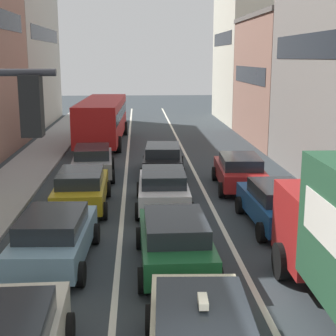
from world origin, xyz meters
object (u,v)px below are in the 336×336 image
at_px(sedan_right_lane_behind_truck, 277,204).
at_px(sedan_left_lane_fourth, 93,161).
at_px(sedan_left_lane_third, 81,188).
at_px(bus_mid_queue_primary, 102,117).
at_px(coupe_centre_lane_fourth, 163,159).
at_px(hatchback_centre_lane_third, 163,188).
at_px(sedan_centre_lane_second, 175,240).
at_px(wagon_left_lane_second, 54,237).
at_px(wagon_right_lane_far, 239,171).

bearing_deg(sedan_right_lane_behind_truck, sedan_left_lane_fourth, 40.22).
bearing_deg(sedan_left_lane_third, bus_mid_queue_primary, -0.04).
relative_size(coupe_centre_lane_fourth, bus_mid_queue_primary, 0.42).
bearing_deg(hatchback_centre_lane_third, coupe_centre_lane_fourth, -1.54).
xyz_separation_m(sedan_centre_lane_second, wagon_left_lane_second, (-3.29, 0.48, 0.00)).
bearing_deg(wagon_right_lane_far, bus_mid_queue_primary, 32.23).
bearing_deg(wagon_right_lane_far, sedan_centre_lane_second, 160.48).
bearing_deg(sedan_right_lane_behind_truck, sedan_centre_lane_second, 129.28).
height_order(sedan_centre_lane_second, sedan_left_lane_third, same).
distance_m(hatchback_centre_lane_third, bus_mid_queue_primary, 15.04).
bearing_deg(hatchback_centre_lane_third, sedan_left_lane_fourth, 31.59).
bearing_deg(bus_mid_queue_primary, wagon_right_lane_far, -149.03).
relative_size(sedan_right_lane_behind_truck, bus_mid_queue_primary, 0.41).
distance_m(wagon_left_lane_second, bus_mid_queue_primary, 19.72).
relative_size(sedan_right_lane_behind_truck, wagon_right_lane_far, 0.99).
height_order(wagon_left_lane_second, hatchback_centre_lane_third, same).
bearing_deg(bus_mid_queue_primary, hatchback_centre_lane_third, -165.73).
bearing_deg(sedan_left_lane_third, sedan_centre_lane_second, -151.90).
bearing_deg(bus_mid_queue_primary, sedan_centre_lane_second, -168.98).
distance_m(coupe_centre_lane_fourth, bus_mid_queue_primary, 9.81).
bearing_deg(sedan_left_lane_third, wagon_left_lane_second, 177.45).
bearing_deg(bus_mid_queue_primary, sedan_left_lane_third, -177.57).
bearing_deg(sedan_left_lane_third, sedan_left_lane_fourth, -0.43).
bearing_deg(sedan_centre_lane_second, hatchback_centre_lane_third, -0.55).
relative_size(hatchback_centre_lane_third, wagon_right_lane_far, 0.99).
xyz_separation_m(coupe_centre_lane_fourth, sedan_left_lane_fourth, (-3.36, -0.25, 0.00)).
bearing_deg(sedan_left_lane_fourth, wagon_left_lane_second, 175.91).
relative_size(sedan_centre_lane_second, sedan_left_lane_third, 1.00).
xyz_separation_m(sedan_left_lane_third, wagon_right_lane_far, (6.53, 2.51, 0.00)).
distance_m(wagon_left_lane_second, coupe_centre_lane_fourth, 11.15).
distance_m(sedan_left_lane_third, coupe_centre_lane_fourth, 6.34).
height_order(coupe_centre_lane_fourth, bus_mid_queue_primary, bus_mid_queue_primary).
bearing_deg(sedan_centre_lane_second, coupe_centre_lane_fourth, -2.08).
xyz_separation_m(wagon_right_lane_far, bus_mid_queue_primary, (-6.66, 11.99, 0.96)).
relative_size(wagon_left_lane_second, sedan_right_lane_behind_truck, 1.01).
distance_m(sedan_left_lane_third, sedan_left_lane_fourth, 5.13).
xyz_separation_m(wagon_left_lane_second, coupe_centre_lane_fourth, (3.53, 10.58, 0.00)).
relative_size(sedan_left_lane_fourth, bus_mid_queue_primary, 0.42).
xyz_separation_m(wagon_left_lane_second, wagon_right_lane_far, (6.71, 7.71, 0.00)).
bearing_deg(wagon_right_lane_far, wagon_left_lane_second, 142.13).
bearing_deg(coupe_centre_lane_fourth, wagon_right_lane_far, -128.52).
bearing_deg(coupe_centre_lane_fourth, sedan_left_lane_third, 151.60).
xyz_separation_m(sedan_centre_lane_second, sedan_right_lane_behind_truck, (3.69, 3.19, 0.00)).
relative_size(wagon_left_lane_second, bus_mid_queue_primary, 0.41).
xyz_separation_m(sedan_left_lane_third, sedan_right_lane_behind_truck, (6.80, -2.49, 0.00)).
xyz_separation_m(sedan_left_lane_fourth, sedan_right_lane_behind_truck, (6.81, -7.61, 0.00)).
relative_size(sedan_left_lane_third, bus_mid_queue_primary, 0.41).
bearing_deg(sedan_left_lane_third, hatchback_centre_lane_third, -93.49).
height_order(sedan_centre_lane_second, wagon_right_lane_far, same).
xyz_separation_m(wagon_left_lane_second, bus_mid_queue_primary, (0.05, 19.70, 0.96)).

